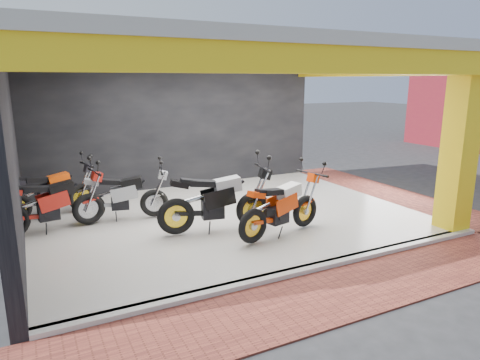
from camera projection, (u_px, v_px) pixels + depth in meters
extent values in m
plane|color=#2D2D30|center=(273.00, 251.00, 7.74)|extent=(80.00, 80.00, 0.00)
cube|color=white|center=(226.00, 217.00, 9.46)|extent=(8.00, 6.00, 0.10)
cube|color=beige|center=(225.00, 50.00, 8.65)|extent=(8.40, 6.40, 0.20)
cube|color=black|center=(178.00, 127.00, 11.77)|extent=(8.20, 0.20, 3.50)
cube|color=black|center=(8.00, 156.00, 7.28)|extent=(0.20, 6.20, 3.50)
cube|color=yellow|center=(460.00, 146.00, 8.33)|extent=(0.50, 0.50, 3.50)
cube|color=yellow|center=(313.00, 59.00, 6.11)|extent=(8.40, 0.30, 0.40)
cube|color=yellow|center=(373.00, 68.00, 10.47)|extent=(0.30, 6.40, 0.40)
cube|color=white|center=(306.00, 270.00, 6.84)|extent=(8.00, 0.20, 0.10)
cube|color=#994132|center=(338.00, 293.00, 6.17)|extent=(9.00, 1.40, 0.03)
cube|color=#994132|center=(387.00, 193.00, 11.58)|extent=(1.40, 7.00, 0.03)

